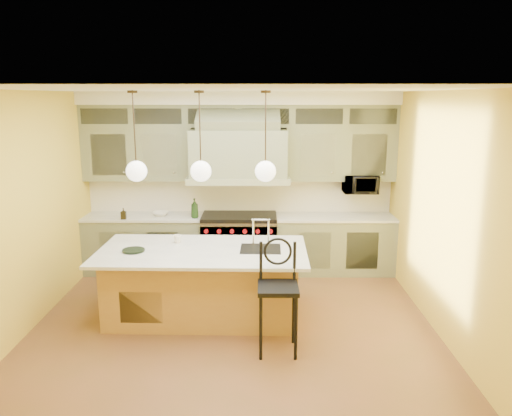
{
  "coord_description": "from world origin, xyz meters",
  "views": [
    {
      "loc": [
        0.33,
        -5.68,
        2.82
      ],
      "look_at": [
        0.28,
        0.7,
        1.4
      ],
      "focal_mm": 35.0,
      "sensor_mm": 36.0,
      "label": 1
    }
  ],
  "objects_px": {
    "microwave": "(360,184)",
    "counter_stool": "(278,289)",
    "kitchen_island": "(204,282)",
    "range": "(239,243)"
  },
  "relations": [
    {
      "from": "microwave",
      "to": "counter_stool",
      "type": "bearing_deg",
      "value": -117.55
    },
    {
      "from": "kitchen_island",
      "to": "counter_stool",
      "type": "height_order",
      "value": "kitchen_island"
    },
    {
      "from": "range",
      "to": "microwave",
      "type": "distance_m",
      "value": 2.18
    },
    {
      "from": "range",
      "to": "counter_stool",
      "type": "xyz_separation_m",
      "value": [
        0.53,
        -2.61,
        0.25
      ]
    },
    {
      "from": "range",
      "to": "counter_stool",
      "type": "height_order",
      "value": "counter_stool"
    },
    {
      "from": "counter_stool",
      "to": "microwave",
      "type": "xyz_separation_m",
      "value": [
        1.42,
        2.71,
        0.71
      ]
    },
    {
      "from": "kitchen_island",
      "to": "counter_stool",
      "type": "xyz_separation_m",
      "value": [
        0.93,
        -0.9,
        0.27
      ]
    },
    {
      "from": "counter_stool",
      "to": "microwave",
      "type": "distance_m",
      "value": 3.14
    },
    {
      "from": "range",
      "to": "kitchen_island",
      "type": "xyz_separation_m",
      "value": [
        -0.39,
        -1.71,
        -0.02
      ]
    },
    {
      "from": "range",
      "to": "microwave",
      "type": "bearing_deg",
      "value": 3.12
    }
  ]
}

